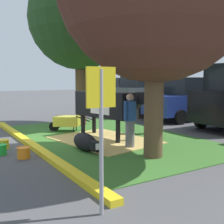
{
  "coord_description": "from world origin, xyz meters",
  "views": [
    {
      "loc": [
        8.54,
        -3.07,
        1.95
      ],
      "look_at": [
        0.88,
        1.66,
        0.9
      ],
      "focal_mm": 45.61,
      "sensor_mm": 36.0,
      "label": 1
    }
  ],
  "objects_px": {
    "suv_dark_grey": "(153,92)",
    "wheelbarrow": "(66,121)",
    "calf_lying": "(86,142)",
    "bucket_yellow": "(4,144)",
    "parking_sign": "(101,112)",
    "bucket_orange": "(24,152)",
    "shade_tree_left": "(80,19)",
    "bucket_green": "(1,149)",
    "person_visitor_near": "(130,119)",
    "sedan_blue": "(189,99)",
    "hatchback_white": "(127,94)",
    "person_handler": "(152,110)",
    "cow_holstein": "(107,105)"
  },
  "relations": [
    {
      "from": "shade_tree_left",
      "to": "bucket_orange",
      "type": "height_order",
      "value": "shade_tree_left"
    },
    {
      "from": "person_visitor_near",
      "to": "parking_sign",
      "type": "bearing_deg",
      "value": -41.08
    },
    {
      "from": "calf_lying",
      "to": "bucket_yellow",
      "type": "distance_m",
      "value": 2.32
    },
    {
      "from": "suv_dark_grey",
      "to": "calf_lying",
      "type": "bearing_deg",
      "value": -52.23
    },
    {
      "from": "parking_sign",
      "to": "hatchback_white",
      "type": "height_order",
      "value": "parking_sign"
    },
    {
      "from": "person_handler",
      "to": "bucket_orange",
      "type": "height_order",
      "value": "person_handler"
    },
    {
      "from": "bucket_yellow",
      "to": "sedan_blue",
      "type": "distance_m",
      "value": 8.91
    },
    {
      "from": "bucket_orange",
      "to": "parking_sign",
      "type": "bearing_deg",
      "value": 2.98
    },
    {
      "from": "suv_dark_grey",
      "to": "bucket_orange",
      "type": "bearing_deg",
      "value": -58.77
    },
    {
      "from": "wheelbarrow",
      "to": "bucket_yellow",
      "type": "xyz_separation_m",
      "value": [
        1.53,
        -2.52,
        -0.25
      ]
    },
    {
      "from": "bucket_yellow",
      "to": "person_visitor_near",
      "type": "bearing_deg",
      "value": 59.52
    },
    {
      "from": "bucket_green",
      "to": "hatchback_white",
      "type": "distance_m",
      "value": 11.68
    },
    {
      "from": "bucket_green",
      "to": "sedan_blue",
      "type": "height_order",
      "value": "sedan_blue"
    },
    {
      "from": "bucket_green",
      "to": "sedan_blue",
      "type": "bearing_deg",
      "value": 102.68
    },
    {
      "from": "suv_dark_grey",
      "to": "bucket_yellow",
      "type": "bearing_deg",
      "value": -66.15
    },
    {
      "from": "wheelbarrow",
      "to": "sedan_blue",
      "type": "relative_size",
      "value": 0.32
    },
    {
      "from": "cow_holstein",
      "to": "suv_dark_grey",
      "type": "height_order",
      "value": "suv_dark_grey"
    },
    {
      "from": "shade_tree_left",
      "to": "bucket_orange",
      "type": "distance_m",
      "value": 6.64
    },
    {
      "from": "wheelbarrow",
      "to": "bucket_yellow",
      "type": "height_order",
      "value": "wheelbarrow"
    },
    {
      "from": "sedan_blue",
      "to": "person_visitor_near",
      "type": "bearing_deg",
      "value": -60.86
    },
    {
      "from": "cow_holstein",
      "to": "bucket_orange",
      "type": "relative_size",
      "value": 9.37
    },
    {
      "from": "suv_dark_grey",
      "to": "wheelbarrow",
      "type": "bearing_deg",
      "value": -69.54
    },
    {
      "from": "cow_holstein",
      "to": "bucket_green",
      "type": "xyz_separation_m",
      "value": [
        0.22,
        -3.33,
        -0.98
      ]
    },
    {
      "from": "bucket_green",
      "to": "bucket_orange",
      "type": "distance_m",
      "value": 0.76
    },
    {
      "from": "person_handler",
      "to": "bucket_orange",
      "type": "xyz_separation_m",
      "value": [
        0.75,
        -4.66,
        -0.72
      ]
    },
    {
      "from": "calf_lying",
      "to": "bucket_yellow",
      "type": "relative_size",
      "value": 4.44
    },
    {
      "from": "shade_tree_left",
      "to": "sedan_blue",
      "type": "height_order",
      "value": "shade_tree_left"
    },
    {
      "from": "bucket_green",
      "to": "shade_tree_left",
      "type": "bearing_deg",
      "value": 130.0
    },
    {
      "from": "shade_tree_left",
      "to": "sedan_blue",
      "type": "bearing_deg",
      "value": 77.03
    },
    {
      "from": "calf_lying",
      "to": "wheelbarrow",
      "type": "height_order",
      "value": "wheelbarrow"
    },
    {
      "from": "bucket_green",
      "to": "hatchback_white",
      "type": "bearing_deg",
      "value": 129.13
    },
    {
      "from": "hatchback_white",
      "to": "sedan_blue",
      "type": "xyz_separation_m",
      "value": [
        5.33,
        -0.07,
        0.0
      ]
    },
    {
      "from": "calf_lying",
      "to": "bucket_green",
      "type": "bearing_deg",
      "value": -110.72
    },
    {
      "from": "bucket_yellow",
      "to": "bucket_green",
      "type": "distance_m",
      "value": 0.66
    },
    {
      "from": "parking_sign",
      "to": "bucket_yellow",
      "type": "height_order",
      "value": "parking_sign"
    },
    {
      "from": "cow_holstein",
      "to": "wheelbarrow",
      "type": "relative_size",
      "value": 2.16
    },
    {
      "from": "shade_tree_left",
      "to": "bucket_green",
      "type": "bearing_deg",
      "value": -50.0
    },
    {
      "from": "shade_tree_left",
      "to": "bucket_green",
      "type": "xyz_separation_m",
      "value": [
        3.2,
        -3.82,
        -4.23
      ]
    },
    {
      "from": "parking_sign",
      "to": "bucket_orange",
      "type": "xyz_separation_m",
      "value": [
        -3.56,
        -0.19,
        -1.34
      ]
    },
    {
      "from": "person_visitor_near",
      "to": "suv_dark_grey",
      "type": "bearing_deg",
      "value": 135.46
    },
    {
      "from": "bucket_green",
      "to": "bucket_orange",
      "type": "height_order",
      "value": "bucket_orange"
    },
    {
      "from": "parking_sign",
      "to": "bucket_green",
      "type": "relative_size",
      "value": 6.63
    },
    {
      "from": "person_visitor_near",
      "to": "bucket_green",
      "type": "relative_size",
      "value": 4.86
    },
    {
      "from": "bucket_orange",
      "to": "sedan_blue",
      "type": "bearing_deg",
      "value": 107.28
    },
    {
      "from": "cow_holstein",
      "to": "bucket_yellow",
      "type": "bearing_deg",
      "value": -97.45
    },
    {
      "from": "person_visitor_near",
      "to": "wheelbarrow",
      "type": "bearing_deg",
      "value": -170.85
    },
    {
      "from": "bucket_orange",
      "to": "sedan_blue",
      "type": "xyz_separation_m",
      "value": [
        -2.66,
        8.54,
        0.84
      ]
    },
    {
      "from": "shade_tree_left",
      "to": "sedan_blue",
      "type": "distance_m",
      "value": 6.27
    },
    {
      "from": "hatchback_white",
      "to": "suv_dark_grey",
      "type": "height_order",
      "value": "suv_dark_grey"
    },
    {
      "from": "parking_sign",
      "to": "hatchback_white",
      "type": "relative_size",
      "value": 0.48
    }
  ]
}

